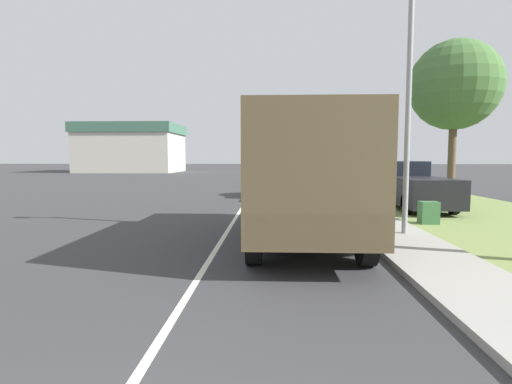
{
  "coord_description": "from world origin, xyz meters",
  "views": [
    {
      "loc": [
        1.3,
        -1.22,
        2.1
      ],
      "look_at": [
        0.81,
        10.26,
        1.1
      ],
      "focal_mm": 28.0,
      "sensor_mm": 36.0,
      "label": 1
    }
  ],
  "objects_px": {
    "military_truck": "(302,173)",
    "car_nearest_ahead": "(283,185)",
    "car_second_ahead": "(283,176)",
    "pickup_truck": "(411,186)",
    "lamp_post": "(402,60)"
  },
  "relations": [
    {
      "from": "car_second_ahead",
      "to": "pickup_truck",
      "type": "height_order",
      "value": "pickup_truck"
    },
    {
      "from": "car_nearest_ahead",
      "to": "lamp_post",
      "type": "distance_m",
      "value": 11.34
    },
    {
      "from": "pickup_truck",
      "to": "lamp_post",
      "type": "distance_m",
      "value": 7.86
    },
    {
      "from": "military_truck",
      "to": "car_second_ahead",
      "type": "distance_m",
      "value": 19.94
    },
    {
      "from": "military_truck",
      "to": "car_second_ahead",
      "type": "bearing_deg",
      "value": 90.05
    },
    {
      "from": "car_nearest_ahead",
      "to": "pickup_truck",
      "type": "height_order",
      "value": "pickup_truck"
    },
    {
      "from": "military_truck",
      "to": "lamp_post",
      "type": "relative_size",
      "value": 0.96
    },
    {
      "from": "pickup_truck",
      "to": "car_second_ahead",
      "type": "bearing_deg",
      "value": 111.61
    },
    {
      "from": "military_truck",
      "to": "car_nearest_ahead",
      "type": "relative_size",
      "value": 1.51
    },
    {
      "from": "car_nearest_ahead",
      "to": "pickup_truck",
      "type": "distance_m",
      "value": 6.51
    },
    {
      "from": "military_truck",
      "to": "pickup_truck",
      "type": "height_order",
      "value": "military_truck"
    },
    {
      "from": "lamp_post",
      "to": "car_nearest_ahead",
      "type": "bearing_deg",
      "value": 104.95
    },
    {
      "from": "car_nearest_ahead",
      "to": "car_second_ahead",
      "type": "xyz_separation_m",
      "value": [
        0.2,
        9.02,
        0.01
      ]
    },
    {
      "from": "car_nearest_ahead",
      "to": "military_truck",
      "type": "bearing_deg",
      "value": -88.86
    },
    {
      "from": "military_truck",
      "to": "car_nearest_ahead",
      "type": "distance_m",
      "value": 10.95
    }
  ]
}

